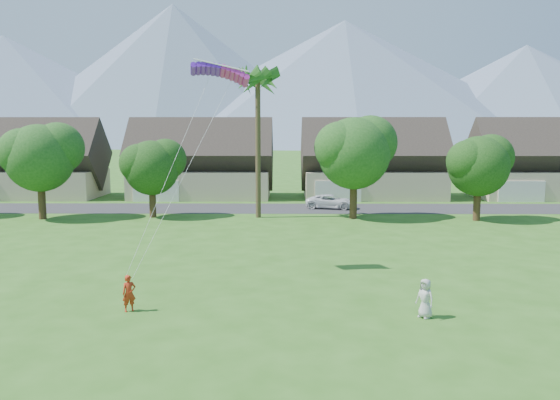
{
  "coord_description": "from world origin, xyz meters",
  "views": [
    {
      "loc": [
        0.23,
        -17.38,
        7.21
      ],
      "look_at": [
        0.0,
        10.0,
        3.8
      ],
      "focal_mm": 35.0,
      "sensor_mm": 36.0,
      "label": 1
    }
  ],
  "objects_px": {
    "kite_flyer": "(129,293)",
    "watcher": "(425,298)",
    "parked_car": "(331,202)",
    "parafoil_kite": "(221,71)"
  },
  "relations": [
    {
      "from": "watcher",
      "to": "parafoil_kite",
      "type": "xyz_separation_m",
      "value": [
        -8.73,
        7.41,
        9.53
      ]
    },
    {
      "from": "kite_flyer",
      "to": "parafoil_kite",
      "type": "bearing_deg",
      "value": 36.13
    },
    {
      "from": "parafoil_kite",
      "to": "kite_flyer",
      "type": "bearing_deg",
      "value": -120.41
    },
    {
      "from": "kite_flyer",
      "to": "watcher",
      "type": "height_order",
      "value": "watcher"
    },
    {
      "from": "kite_flyer",
      "to": "parked_car",
      "type": "relative_size",
      "value": 0.31
    },
    {
      "from": "parked_car",
      "to": "parafoil_kite",
      "type": "distance_m",
      "value": 26.36
    },
    {
      "from": "watcher",
      "to": "parked_car",
      "type": "distance_m",
      "value": 30.73
    },
    {
      "from": "kite_flyer",
      "to": "parked_car",
      "type": "xyz_separation_m",
      "value": [
        10.72,
        30.05,
        -0.09
      ]
    },
    {
      "from": "kite_flyer",
      "to": "parked_car",
      "type": "bearing_deg",
      "value": 40.81
    },
    {
      "from": "watcher",
      "to": "parked_car",
      "type": "height_order",
      "value": "watcher"
    }
  ]
}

